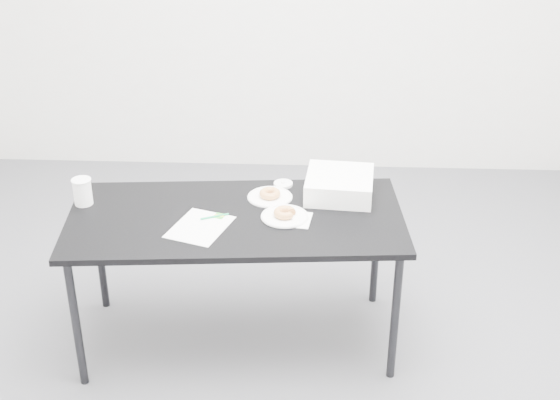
{
  "coord_description": "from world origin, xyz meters",
  "views": [
    {
      "loc": [
        0.28,
        -2.92,
        2.35
      ],
      "look_at": [
        0.14,
        0.02,
        0.78
      ],
      "focal_mm": 50.0,
      "sensor_mm": 36.0,
      "label": 1
    }
  ],
  "objects_px": {
    "plate_far": "(270,197)",
    "coffee_cup": "(83,192)",
    "table": "(236,226)",
    "donut_near": "(285,213)",
    "bakery_box": "(339,185)",
    "pen": "(215,216)",
    "donut_far": "(270,193)",
    "plate_near": "(285,216)",
    "scorecard": "(200,227)"
  },
  "relations": [
    {
      "from": "scorecard",
      "to": "donut_near",
      "type": "height_order",
      "value": "donut_near"
    },
    {
      "from": "scorecard",
      "to": "bakery_box",
      "type": "distance_m",
      "value": 0.69
    },
    {
      "from": "table",
      "to": "bakery_box",
      "type": "distance_m",
      "value": 0.52
    },
    {
      "from": "table",
      "to": "bakery_box",
      "type": "bearing_deg",
      "value": 21.24
    },
    {
      "from": "scorecard",
      "to": "plate_near",
      "type": "bearing_deg",
      "value": 35.07
    },
    {
      "from": "table",
      "to": "coffee_cup",
      "type": "bearing_deg",
      "value": 169.01
    },
    {
      "from": "table",
      "to": "coffee_cup",
      "type": "height_order",
      "value": "coffee_cup"
    },
    {
      "from": "donut_near",
      "to": "bakery_box",
      "type": "distance_m",
      "value": 0.33
    },
    {
      "from": "plate_near",
      "to": "coffee_cup",
      "type": "xyz_separation_m",
      "value": [
        -0.91,
        0.08,
        0.06
      ]
    },
    {
      "from": "donut_far",
      "to": "bakery_box",
      "type": "bearing_deg",
      "value": 7.94
    },
    {
      "from": "scorecard",
      "to": "pen",
      "type": "distance_m",
      "value": 0.1
    },
    {
      "from": "donut_near",
      "to": "coffee_cup",
      "type": "distance_m",
      "value": 0.92
    },
    {
      "from": "plate_near",
      "to": "donut_far",
      "type": "height_order",
      "value": "donut_far"
    },
    {
      "from": "plate_near",
      "to": "plate_far",
      "type": "distance_m",
      "value": 0.2
    },
    {
      "from": "scorecard",
      "to": "plate_far",
      "type": "relative_size",
      "value": 1.33
    },
    {
      "from": "donut_far",
      "to": "scorecard",
      "type": "bearing_deg",
      "value": -134.98
    },
    {
      "from": "plate_far",
      "to": "bakery_box",
      "type": "height_order",
      "value": "bakery_box"
    },
    {
      "from": "donut_far",
      "to": "bakery_box",
      "type": "height_order",
      "value": "bakery_box"
    },
    {
      "from": "table",
      "to": "donut_far",
      "type": "distance_m",
      "value": 0.24
    },
    {
      "from": "plate_near",
      "to": "table",
      "type": "bearing_deg",
      "value": 178.57
    },
    {
      "from": "pen",
      "to": "donut_far",
      "type": "bearing_deg",
      "value": 17.25
    },
    {
      "from": "pen",
      "to": "bakery_box",
      "type": "bearing_deg",
      "value": 0.34
    },
    {
      "from": "plate_near",
      "to": "bakery_box",
      "type": "bearing_deg",
      "value": 43.18
    },
    {
      "from": "table",
      "to": "donut_near",
      "type": "height_order",
      "value": "donut_near"
    },
    {
      "from": "plate_near",
      "to": "plate_far",
      "type": "xyz_separation_m",
      "value": [
        -0.08,
        0.18,
        -0.0
      ]
    },
    {
      "from": "donut_far",
      "to": "plate_far",
      "type": "bearing_deg",
      "value": 0.0
    },
    {
      "from": "plate_near",
      "to": "plate_far",
      "type": "height_order",
      "value": "plate_near"
    },
    {
      "from": "coffee_cup",
      "to": "pen",
      "type": "bearing_deg",
      "value": -9.45
    },
    {
      "from": "plate_far",
      "to": "donut_far",
      "type": "bearing_deg",
      "value": 0.0
    },
    {
      "from": "pen",
      "to": "plate_near",
      "type": "height_order",
      "value": "pen"
    },
    {
      "from": "pen",
      "to": "bakery_box",
      "type": "height_order",
      "value": "bakery_box"
    },
    {
      "from": "donut_far",
      "to": "coffee_cup",
      "type": "bearing_deg",
      "value": -173.25
    },
    {
      "from": "table",
      "to": "donut_far",
      "type": "height_order",
      "value": "donut_far"
    },
    {
      "from": "plate_near",
      "to": "coffee_cup",
      "type": "bearing_deg",
      "value": 174.74
    },
    {
      "from": "donut_far",
      "to": "coffee_cup",
      "type": "height_order",
      "value": "coffee_cup"
    },
    {
      "from": "pen",
      "to": "bakery_box",
      "type": "xyz_separation_m",
      "value": [
        0.55,
        0.24,
        0.04
      ]
    },
    {
      "from": "pen",
      "to": "table",
      "type": "bearing_deg",
      "value": -9.63
    },
    {
      "from": "donut_far",
      "to": "bakery_box",
      "type": "xyz_separation_m",
      "value": [
        0.32,
        0.04,
        0.03
      ]
    },
    {
      "from": "table",
      "to": "donut_near",
      "type": "distance_m",
      "value": 0.23
    },
    {
      "from": "coffee_cup",
      "to": "bakery_box",
      "type": "bearing_deg",
      "value": 7.08
    },
    {
      "from": "plate_near",
      "to": "donut_near",
      "type": "bearing_deg",
      "value": -90.0
    },
    {
      "from": "plate_far",
      "to": "coffee_cup",
      "type": "bearing_deg",
      "value": -173.25
    },
    {
      "from": "scorecard",
      "to": "donut_far",
      "type": "height_order",
      "value": "donut_far"
    },
    {
      "from": "pen",
      "to": "bakery_box",
      "type": "distance_m",
      "value": 0.6
    },
    {
      "from": "donut_near",
      "to": "coffee_cup",
      "type": "xyz_separation_m",
      "value": [
        -0.91,
        0.08,
        0.04
      ]
    },
    {
      "from": "scorecard",
      "to": "plate_near",
      "type": "relative_size",
      "value": 1.32
    },
    {
      "from": "plate_far",
      "to": "bakery_box",
      "type": "distance_m",
      "value": 0.32
    },
    {
      "from": "donut_near",
      "to": "plate_far",
      "type": "distance_m",
      "value": 0.2
    },
    {
      "from": "table",
      "to": "scorecard",
      "type": "xyz_separation_m",
      "value": [
        -0.14,
        -0.11,
        0.05
      ]
    },
    {
      "from": "scorecard",
      "to": "donut_far",
      "type": "distance_m",
      "value": 0.4
    }
  ]
}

